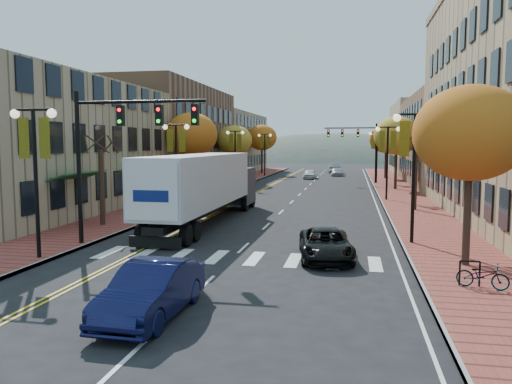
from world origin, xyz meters
The scene contains 32 objects.
ground centered at (0.00, 0.00, 0.00)m, with size 200.00×200.00×0.00m, color black.
sidewalk_left centered at (-9.00, 32.50, 0.07)m, with size 4.00×85.00×0.15m, color brown.
sidewalk_right centered at (9.00, 32.50, 0.07)m, with size 4.00×85.00×0.15m, color brown.
building_left_near centered at (-17.00, 13.00, 4.50)m, with size 12.00×22.00×9.00m, color #9E8966.
building_left_mid centered at (-17.00, 36.00, 5.50)m, with size 12.00×24.00×11.00m, color brown.
building_left_far centered at (-17.00, 61.00, 4.75)m, with size 12.00×26.00×9.50m, color #9E8966.
building_right_mid centered at (18.50, 42.00, 5.00)m, with size 15.00×24.00×10.00m, color brown.
building_right_far centered at (18.50, 64.00, 5.50)m, with size 15.00×20.00×11.00m, color #9E8966.
tree_left_a centered at (-9.00, 8.00, 2.25)m, with size 0.28×0.28×4.20m.
tree_left_b centered at (-9.00, 24.00, 5.45)m, with size 4.48×4.48×7.21m.
tree_left_c centered at (-9.00, 40.00, 5.05)m, with size 4.16×4.16×6.69m.
tree_left_d centered at (-9.00, 58.00, 5.60)m, with size 4.61×4.61×7.42m.
tree_right_a centered at (9.00, 2.00, 5.05)m, with size 4.16×4.16×6.69m.
tree_right_b centered at (9.00, 18.00, 2.25)m, with size 0.28×0.28×4.20m.
tree_right_c centered at (9.00, 34.00, 5.45)m, with size 4.48×4.48×7.21m.
tree_right_d centered at (9.00, 50.00, 5.29)m, with size 4.35×4.35×7.00m.
lamp_left_a centered at (-7.50, 0.00, 4.29)m, with size 1.96×0.36×6.05m.
lamp_left_b centered at (-7.50, 16.00, 4.29)m, with size 1.96×0.36×6.05m.
lamp_left_c centered at (-7.50, 34.00, 4.29)m, with size 1.96×0.36×6.05m.
lamp_left_d centered at (-7.50, 52.00, 4.29)m, with size 1.96×0.36×6.05m.
lamp_right_a centered at (7.50, 6.00, 4.29)m, with size 1.96×0.36×6.05m.
lamp_right_b centered at (7.50, 24.00, 4.29)m, with size 1.96×0.36×6.05m.
lamp_right_c centered at (7.50, 42.00, 4.29)m, with size 1.96×0.36×6.05m.
traffic_mast_near centered at (-5.48, 3.00, 4.92)m, with size 6.10×0.35×7.00m.
traffic_mast_far centered at (5.48, 42.00, 4.92)m, with size 6.10×0.34×7.00m.
semi_truck centered at (-3.65, 10.38, 2.38)m, with size 2.75×16.28×4.07m.
navy_sedan centered at (-0.50, -5.24, 0.74)m, with size 1.57×4.50×1.48m, color #0D1036.
black_suv centered at (3.75, 2.47, 0.62)m, with size 2.04×4.43×1.23m, color black.
car_far_white centered at (-0.80, 48.90, 0.64)m, with size 1.52×3.77×1.28m, color white.
car_far_silver centered at (2.57, 55.84, 0.58)m, with size 1.64×4.03×1.17m, color #9FA0A7.
car_far_oncoming centered at (1.85, 63.09, 0.82)m, with size 1.73×4.96×1.64m, color #9E9DA4.
bicycle centered at (8.84, -1.19, 0.56)m, with size 0.54×1.55×0.81m, color gray.
Camera 1 is at (4.77, -17.60, 4.68)m, focal length 35.00 mm.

